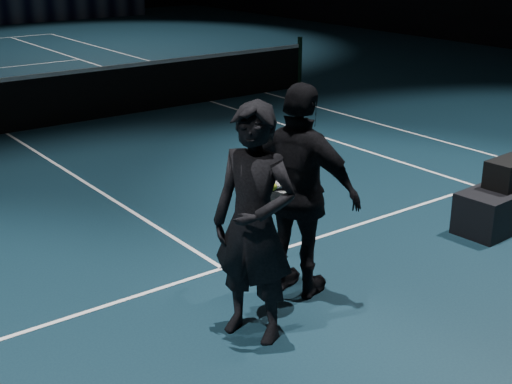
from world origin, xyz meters
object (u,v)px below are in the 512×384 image
at_px(player_bench, 511,203).
at_px(racket_upper, 273,184).
at_px(player_b, 300,193).
at_px(tennis_balls, 269,185).
at_px(player_a, 254,225).
at_px(racket_lower, 280,197).

xyz_separation_m(player_bench, racket_upper, (-3.49, 0.02, 0.97)).
distance_m(player_bench, racket_upper, 3.62).
height_order(player_b, tennis_balls, player_b).
distance_m(player_a, player_b, 0.85).
bearing_deg(player_a, racket_upper, 95.35).
height_order(racket_lower, racket_upper, racket_upper).
xyz_separation_m(player_a, racket_lower, (0.41, 0.18, 0.09)).
height_order(racket_lower, tennis_balls, tennis_balls).
xyz_separation_m(racket_lower, racket_upper, (-0.06, 0.02, 0.13)).
bearing_deg(racket_lower, tennis_balls, 178.53).
relative_size(player_bench, player_a, 0.80).
distance_m(racket_lower, tennis_balls, 0.26).
bearing_deg(racket_upper, tennis_balls, -170.43).
xyz_separation_m(player_a, player_b, (0.78, 0.35, 0.00)).
xyz_separation_m(player_bench, player_a, (-3.84, -0.18, 0.75)).
bearing_deg(racket_lower, racket_upper, 141.34).
bearing_deg(player_b, racket_upper, 87.96).
relative_size(player_bench, racket_upper, 2.32).
relative_size(player_b, racket_lower, 2.91).
bearing_deg(player_bench, tennis_balls, 177.76).
bearing_deg(tennis_balls, player_bench, 1.21).
height_order(player_bench, player_a, player_a).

